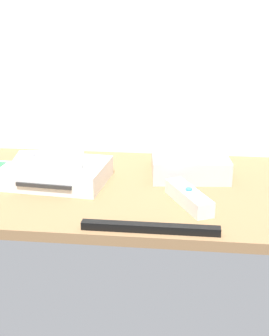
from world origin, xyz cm
name	(u,v)px	position (x,y,z in cm)	size (l,w,h in cm)	color
ground_plane	(134,190)	(0.00, 0.00, -1.00)	(100.00, 48.00, 2.00)	#936D47
back_wall	(146,28)	(0.00, 24.60, 32.00)	(110.00, 1.20, 64.00)	white
game_console	(58,173)	(-16.98, 0.01, 2.20)	(22.37, 17.94, 4.40)	white
mini_computer	(189,163)	(11.65, 9.11, 2.64)	(18.64, 18.64, 5.30)	silver
remote_wand	(189,197)	(11.69, -9.05, 1.51)	(9.77, 14.87, 3.40)	white
remote_classic_pad	(49,160)	(-18.47, -0.74, 5.41)	(15.43, 10.06, 2.40)	white
sensor_bar	(150,228)	(5.25, -21.68, 0.70)	(24.00, 1.80, 1.40)	black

